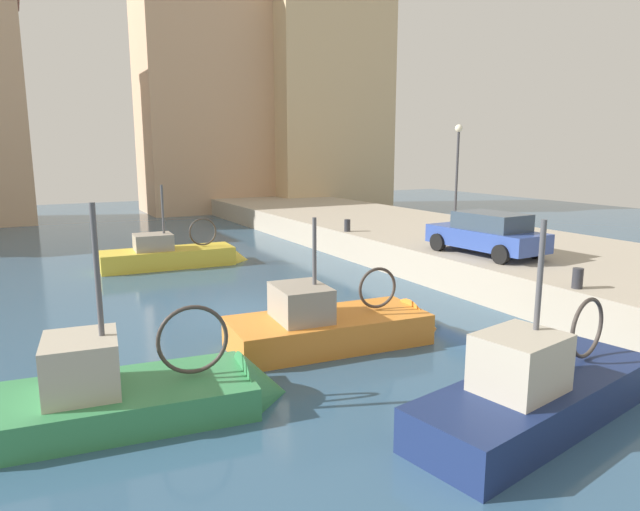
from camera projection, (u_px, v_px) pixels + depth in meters
name	position (u px, v px, depth m)	size (l,w,h in m)	color
water_surface	(241.00, 312.00, 17.04)	(80.00, 80.00, 0.00)	#335675
quay_wall	(514.00, 258.00, 22.25)	(9.00, 56.00, 1.20)	#ADA08C
fishing_boat_yellow	(176.00, 263.00, 23.71)	(6.28, 2.19, 4.21)	gold
fishing_boat_orange	(341.00, 338.00, 14.30)	(5.90, 2.65, 4.19)	orange
fishing_boat_green	(147.00, 407.00, 10.43)	(5.66, 2.78, 4.93)	#388951
fishing_boat_navy	(546.00, 408.00, 10.38)	(6.71, 2.80, 4.50)	navy
parked_car_blue	(487.00, 233.00, 19.67)	(2.25, 4.36, 1.51)	#334C9E
mooring_bollard_mid	(578.00, 278.00, 14.97)	(0.28, 0.28, 0.55)	#2D2D33
mooring_bollard_north	(347.00, 225.00, 25.37)	(0.28, 0.28, 0.55)	#2D2D33
quay_streetlamp	(458.00, 158.00, 26.76)	(0.36, 0.36, 4.83)	#38383D
waterfront_building_west_mid	(325.00, 75.00, 45.52)	(10.16, 6.32, 21.51)	#D1B284
waterfront_building_central	(211.00, 93.00, 43.86)	(11.31, 6.68, 18.35)	tan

